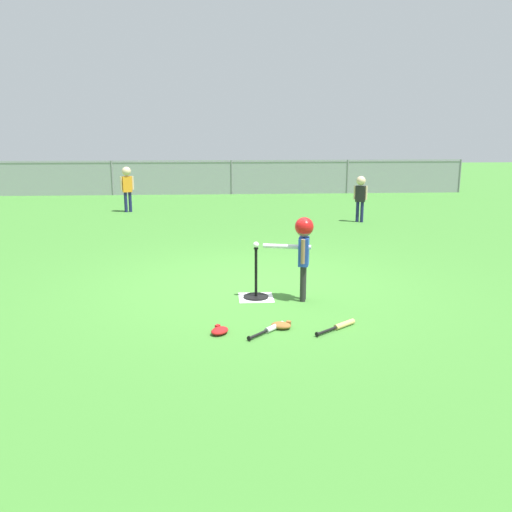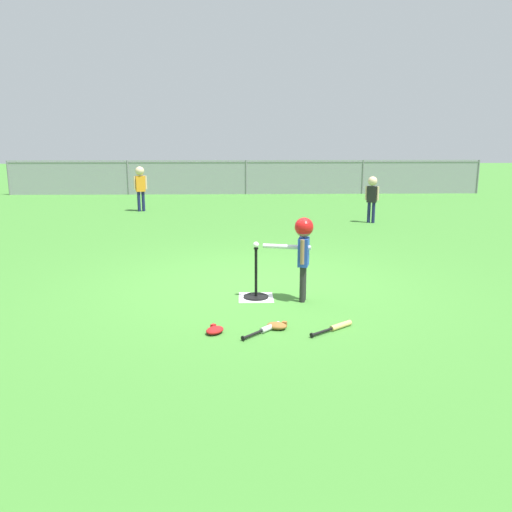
{
  "view_description": "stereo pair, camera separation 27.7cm",
  "coord_description": "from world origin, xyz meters",
  "px_view_note": "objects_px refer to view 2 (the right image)",
  "views": [
    {
      "loc": [
        -0.5,
        -7.2,
        2.08
      ],
      "look_at": [
        -0.02,
        -0.56,
        0.55
      ],
      "focal_mm": 37.98,
      "sensor_mm": 36.0,
      "label": 1
    },
    {
      "loc": [
        -0.22,
        -7.21,
        2.08
      ],
      "look_at": [
        -0.02,
        -0.56,
        0.55
      ],
      "focal_mm": 37.98,
      "sensor_mm": 36.0,
      "label": 2
    }
  ],
  "objects_px": {
    "baseball_on_tee": "(256,245)",
    "spare_bat_silver": "(266,329)",
    "batting_tee": "(256,290)",
    "batter_child": "(303,242)",
    "spare_bat_wood": "(337,327)",
    "glove_by_plate": "(215,330)",
    "glove_near_bats": "(277,326)",
    "fielder_deep_center": "(372,193)",
    "fielder_near_left": "(140,183)"
  },
  "relations": [
    {
      "from": "spare_bat_wood",
      "to": "glove_near_bats",
      "type": "distance_m",
      "value": 0.64
    },
    {
      "from": "glove_near_bats",
      "to": "batter_child",
      "type": "bearing_deg",
      "value": 69.02
    },
    {
      "from": "fielder_deep_center",
      "to": "spare_bat_wood",
      "type": "relative_size",
      "value": 2.11
    },
    {
      "from": "spare_bat_silver",
      "to": "glove_by_plate",
      "type": "bearing_deg",
      "value": -176.49
    },
    {
      "from": "glove_by_plate",
      "to": "glove_near_bats",
      "type": "bearing_deg",
      "value": 9.53
    },
    {
      "from": "fielder_near_left",
      "to": "spare_bat_wood",
      "type": "distance_m",
      "value": 9.8
    },
    {
      "from": "spare_bat_silver",
      "to": "spare_bat_wood",
      "type": "bearing_deg",
      "value": 2.66
    },
    {
      "from": "baseball_on_tee",
      "to": "glove_near_bats",
      "type": "relative_size",
      "value": 0.28
    },
    {
      "from": "batter_child",
      "to": "spare_bat_silver",
      "type": "bearing_deg",
      "value": -115.05
    },
    {
      "from": "glove_by_plate",
      "to": "glove_near_bats",
      "type": "xyz_separation_m",
      "value": [
        0.67,
        0.11,
        0.0
      ]
    },
    {
      "from": "baseball_on_tee",
      "to": "glove_by_plate",
      "type": "relative_size",
      "value": 0.27
    },
    {
      "from": "baseball_on_tee",
      "to": "glove_near_bats",
      "type": "xyz_separation_m",
      "value": [
        0.19,
        -1.13,
        -0.66
      ]
    },
    {
      "from": "spare_bat_wood",
      "to": "fielder_near_left",
      "type": "bearing_deg",
      "value": 112.13
    },
    {
      "from": "spare_bat_silver",
      "to": "fielder_near_left",
      "type": "bearing_deg",
      "value": 107.81
    },
    {
      "from": "fielder_deep_center",
      "to": "spare_bat_silver",
      "type": "distance_m",
      "value": 7.58
    },
    {
      "from": "spare_bat_wood",
      "to": "glove_by_plate",
      "type": "height_order",
      "value": "glove_by_plate"
    },
    {
      "from": "fielder_deep_center",
      "to": "baseball_on_tee",
      "type": "bearing_deg",
      "value": -116.28
    },
    {
      "from": "spare_bat_silver",
      "to": "glove_by_plate",
      "type": "relative_size",
      "value": 1.68
    },
    {
      "from": "batter_child",
      "to": "fielder_deep_center",
      "type": "bearing_deg",
      "value": 68.92
    },
    {
      "from": "fielder_deep_center",
      "to": "glove_near_bats",
      "type": "relative_size",
      "value": 4.11
    },
    {
      "from": "batting_tee",
      "to": "spare_bat_silver",
      "type": "relative_size",
      "value": 1.44
    },
    {
      "from": "baseball_on_tee",
      "to": "spare_bat_silver",
      "type": "xyz_separation_m",
      "value": [
        0.08,
        -1.21,
        -0.67
      ]
    },
    {
      "from": "batter_child",
      "to": "fielder_near_left",
      "type": "relative_size",
      "value": 0.89
    },
    {
      "from": "fielder_near_left",
      "to": "glove_near_bats",
      "type": "xyz_separation_m",
      "value": [
        3.04,
        -9.01,
        -0.73
      ]
    },
    {
      "from": "fielder_deep_center",
      "to": "spare_bat_silver",
      "type": "height_order",
      "value": "fielder_deep_center"
    },
    {
      "from": "batter_child",
      "to": "spare_bat_silver",
      "type": "height_order",
      "value": "batter_child"
    },
    {
      "from": "spare_bat_silver",
      "to": "baseball_on_tee",
      "type": "bearing_deg",
      "value": 93.55
    },
    {
      "from": "glove_by_plate",
      "to": "glove_near_bats",
      "type": "distance_m",
      "value": 0.68
    },
    {
      "from": "baseball_on_tee",
      "to": "spare_bat_silver",
      "type": "bearing_deg",
      "value": -86.45
    },
    {
      "from": "batter_child",
      "to": "spare_bat_wood",
      "type": "xyz_separation_m",
      "value": [
        0.26,
        -1.03,
        -0.72
      ]
    },
    {
      "from": "batter_child",
      "to": "glove_near_bats",
      "type": "distance_m",
      "value": 1.28
    },
    {
      "from": "batting_tee",
      "to": "fielder_deep_center",
      "type": "relative_size",
      "value": 0.61
    },
    {
      "from": "baseball_on_tee",
      "to": "spare_bat_silver",
      "type": "height_order",
      "value": "baseball_on_tee"
    },
    {
      "from": "batting_tee",
      "to": "batter_child",
      "type": "height_order",
      "value": "batter_child"
    },
    {
      "from": "batting_tee",
      "to": "baseball_on_tee",
      "type": "bearing_deg",
      "value": 0.0
    },
    {
      "from": "spare_bat_wood",
      "to": "batter_child",
      "type": "bearing_deg",
      "value": 104.24
    },
    {
      "from": "baseball_on_tee",
      "to": "fielder_near_left",
      "type": "xyz_separation_m",
      "value": [
        -2.84,
        7.88,
        0.07
      ]
    },
    {
      "from": "batter_child",
      "to": "spare_bat_silver",
      "type": "distance_m",
      "value": 1.38
    },
    {
      "from": "baseball_on_tee",
      "to": "glove_near_bats",
      "type": "distance_m",
      "value": 1.32
    },
    {
      "from": "glove_by_plate",
      "to": "spare_bat_wood",
      "type": "bearing_deg",
      "value": 3.01
    },
    {
      "from": "fielder_near_left",
      "to": "glove_near_bats",
      "type": "bearing_deg",
      "value": -71.36
    },
    {
      "from": "batting_tee",
      "to": "baseball_on_tee",
      "type": "height_order",
      "value": "baseball_on_tee"
    },
    {
      "from": "fielder_deep_center",
      "to": "batting_tee",
      "type": "bearing_deg",
      "value": -116.28
    },
    {
      "from": "batting_tee",
      "to": "glove_near_bats",
      "type": "xyz_separation_m",
      "value": [
        0.19,
        -1.13,
        -0.07
      ]
    },
    {
      "from": "fielder_near_left",
      "to": "fielder_deep_center",
      "type": "distance_m",
      "value": 6.08
    },
    {
      "from": "batting_tee",
      "to": "fielder_deep_center",
      "type": "bearing_deg",
      "value": 63.72
    },
    {
      "from": "batting_tee",
      "to": "glove_by_plate",
      "type": "xyz_separation_m",
      "value": [
        -0.47,
        -1.24,
        -0.07
      ]
    },
    {
      "from": "fielder_near_left",
      "to": "glove_near_bats",
      "type": "distance_m",
      "value": 9.53
    },
    {
      "from": "batting_tee",
      "to": "fielder_deep_center",
      "type": "distance_m",
      "value": 6.5
    },
    {
      "from": "batting_tee",
      "to": "glove_near_bats",
      "type": "distance_m",
      "value": 1.15
    }
  ]
}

